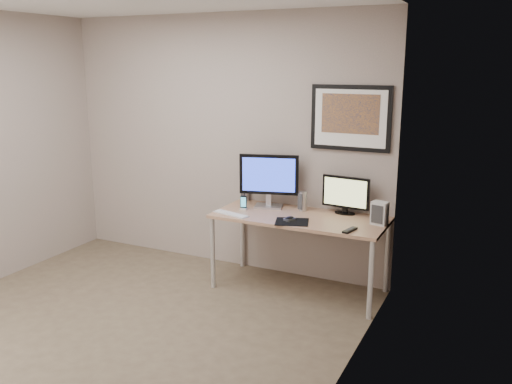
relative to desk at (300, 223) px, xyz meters
The scene contains 14 objects.
floor 1.81m from the desk, 126.53° to the right, with size 3.60×3.60×0.00m, color brown.
room 1.66m from the desk, 137.99° to the right, with size 3.60×3.60×3.60m.
desk is the anchor object (origin of this frame).
framed_art 1.07m from the desk, 43.46° to the left, with size 0.75×0.04×0.60m.
monitor_large 0.55m from the desk, 157.86° to the left, with size 0.56×0.25×0.52m.
monitor_tv 0.51m from the desk, 35.02° to the left, with size 0.46×0.12×0.36m.
speaker_left 0.79m from the desk, 157.05° to the left, with size 0.07×0.07×0.18m, color #B6B6BB.
speaker_right 0.26m from the desk, 103.18° to the left, with size 0.07×0.07×0.19m, color #B6B6BB.
phone_dock 0.59m from the desk, behind, with size 0.06×0.06×0.14m, color black.
keyboard 0.65m from the desk, 158.70° to the right, with size 0.38×0.10×0.01m, color silver.
mousepad 0.22m from the desk, 88.24° to the right, with size 0.29×0.26×0.00m, color black.
mouse 0.20m from the desk, 99.83° to the right, with size 0.06×0.10×0.03m, color black.
remote 0.61m from the desk, 24.41° to the right, with size 0.05×0.18×0.02m, color black.
fan_unit 0.74m from the desk, ahead, with size 0.13×0.10×0.21m, color silver.
Camera 1 is at (2.73, -3.17, 2.12)m, focal length 38.00 mm.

